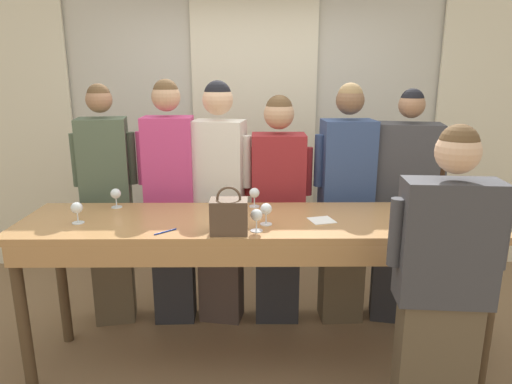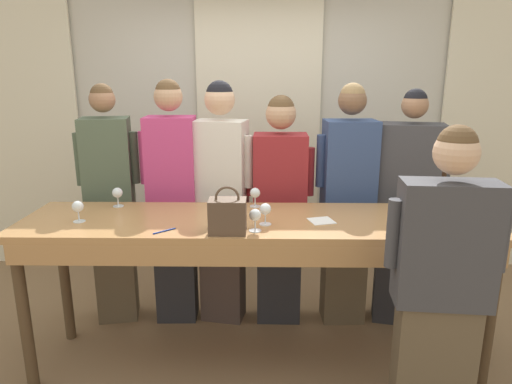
% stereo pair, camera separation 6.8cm
% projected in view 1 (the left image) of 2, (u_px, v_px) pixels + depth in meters
% --- Properties ---
extents(ground_plane, '(18.00, 18.00, 0.00)m').
position_uv_depth(ground_plane, '(256.00, 362.00, 3.06)').
color(ground_plane, '#846647').
extents(wall_back, '(12.00, 0.06, 2.80)m').
position_uv_depth(wall_back, '(254.00, 125.00, 4.39)').
color(wall_back, beige).
rests_on(wall_back, ground_plane).
extents(curtain_panel_left, '(1.16, 0.03, 2.69)m').
position_uv_depth(curtain_panel_left, '(12.00, 132.00, 4.32)').
color(curtain_panel_left, '#EFE5C6').
rests_on(curtain_panel_left, ground_plane).
extents(curtain_panel_center, '(1.16, 0.03, 2.69)m').
position_uv_depth(curtain_panel_center, '(254.00, 131.00, 4.34)').
color(curtain_panel_center, '#EFE5C6').
rests_on(curtain_panel_center, ground_plane).
extents(curtain_panel_right, '(1.16, 0.03, 2.69)m').
position_uv_depth(curtain_panel_right, '(494.00, 131.00, 4.36)').
color(curtain_panel_right, '#EFE5C6').
rests_on(curtain_panel_right, ground_plane).
extents(tasting_bar, '(2.88, 0.71, 1.02)m').
position_uv_depth(tasting_bar, '(256.00, 237.00, 2.81)').
color(tasting_bar, '#B27F4C').
rests_on(tasting_bar, ground_plane).
extents(wine_bottle, '(0.07, 0.07, 0.31)m').
position_uv_depth(wine_bottle, '(440.00, 198.00, 2.83)').
color(wine_bottle, black).
rests_on(wine_bottle, tasting_bar).
extents(handbag, '(0.21, 0.14, 0.27)m').
position_uv_depth(handbag, '(229.00, 216.00, 2.53)').
color(handbag, brown).
rests_on(handbag, tasting_bar).
extents(wine_glass_front_left, '(0.07, 0.07, 0.13)m').
position_uv_depth(wine_glass_front_left, '(254.00, 194.00, 3.03)').
color(wine_glass_front_left, white).
rests_on(wine_glass_front_left, tasting_bar).
extents(wine_glass_front_mid, '(0.07, 0.07, 0.13)m').
position_uv_depth(wine_glass_front_mid, '(405.00, 211.00, 2.65)').
color(wine_glass_front_mid, white).
rests_on(wine_glass_front_mid, tasting_bar).
extents(wine_glass_front_right, '(0.07, 0.07, 0.13)m').
position_uv_depth(wine_glass_front_right, '(257.00, 216.00, 2.56)').
color(wine_glass_front_right, white).
rests_on(wine_glass_front_right, tasting_bar).
extents(wine_glass_center_left, '(0.07, 0.07, 0.13)m').
position_uv_depth(wine_glass_center_left, '(116.00, 194.00, 3.01)').
color(wine_glass_center_left, white).
rests_on(wine_glass_center_left, tasting_bar).
extents(wine_glass_center_mid, '(0.07, 0.07, 0.13)m').
position_uv_depth(wine_glass_center_mid, '(77.00, 209.00, 2.70)').
color(wine_glass_center_mid, white).
rests_on(wine_glass_center_mid, tasting_bar).
extents(wine_glass_center_right, '(0.07, 0.07, 0.13)m').
position_uv_depth(wine_glass_center_right, '(226.00, 205.00, 2.78)').
color(wine_glass_center_right, white).
rests_on(wine_glass_center_right, tasting_bar).
extents(wine_glass_back_left, '(0.07, 0.07, 0.13)m').
position_uv_depth(wine_glass_back_left, '(442.00, 197.00, 2.96)').
color(wine_glass_back_left, white).
rests_on(wine_glass_back_left, tasting_bar).
extents(wine_glass_back_mid, '(0.07, 0.07, 0.13)m').
position_uv_depth(wine_glass_back_mid, '(266.00, 210.00, 2.67)').
color(wine_glass_back_mid, white).
rests_on(wine_glass_back_mid, tasting_bar).
extents(napkin, '(0.17, 0.17, 0.00)m').
position_uv_depth(napkin, '(322.00, 220.00, 2.76)').
color(napkin, white).
rests_on(napkin, tasting_bar).
extents(pen, '(0.11, 0.10, 0.01)m').
position_uv_depth(pen, '(165.00, 232.00, 2.56)').
color(pen, '#193399').
rests_on(pen, tasting_bar).
extents(guest_olive_jacket, '(0.46, 0.34, 1.81)m').
position_uv_depth(guest_olive_jacket, '(108.00, 206.00, 3.39)').
color(guest_olive_jacket, brown).
rests_on(guest_olive_jacket, ground_plane).
extents(guest_pink_top, '(0.47, 0.27, 1.85)m').
position_uv_depth(guest_pink_top, '(171.00, 202.00, 3.39)').
color(guest_pink_top, '#28282D').
rests_on(guest_pink_top, ground_plane).
extents(guest_cream_sweater, '(0.49, 0.31, 1.83)m').
position_uv_depth(guest_cream_sweater, '(220.00, 201.00, 3.39)').
color(guest_cream_sweater, '#473833').
rests_on(guest_cream_sweater, ground_plane).
extents(guest_striped_shirt, '(0.50, 0.28, 1.73)m').
position_uv_depth(guest_striped_shirt, '(278.00, 209.00, 3.41)').
color(guest_striped_shirt, '#28282D').
rests_on(guest_striped_shirt, ground_plane).
extents(guest_navy_coat, '(0.48, 0.29, 1.82)m').
position_uv_depth(guest_navy_coat, '(345.00, 204.00, 3.40)').
color(guest_navy_coat, brown).
rests_on(guest_navy_coat, ground_plane).
extents(guest_beige_cap, '(0.57, 0.37, 1.78)m').
position_uv_depth(guest_beige_cap, '(403.00, 210.00, 3.42)').
color(guest_beige_cap, '#28282D').
rests_on(guest_beige_cap, ground_plane).
extents(host_pouring, '(0.57, 0.24, 1.66)m').
position_uv_depth(host_pouring, '(443.00, 287.00, 2.26)').
color(host_pouring, brown).
rests_on(host_pouring, ground_plane).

